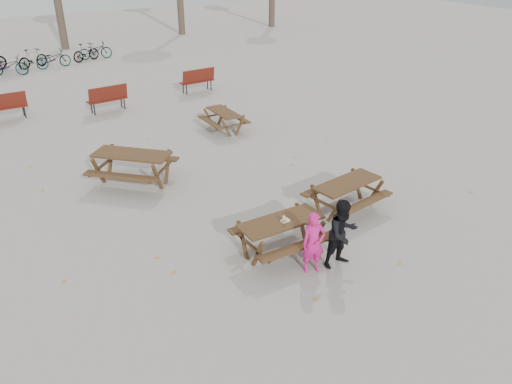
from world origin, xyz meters
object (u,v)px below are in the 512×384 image
soda_bottle (284,220)px  picnic_table_north (133,168)px  food_tray (285,221)px  main_picnic_table (281,228)px  picnic_table_east (346,196)px  child (314,243)px  adult (343,234)px  picnic_table_far (224,121)px

soda_bottle → picnic_table_north: 5.23m
food_tray → soda_bottle: 0.09m
main_picnic_table → picnic_table_north: 5.10m
soda_bottle → picnic_table_east: bearing=18.5°
food_tray → picnic_table_north: 5.21m
child → picnic_table_north: size_ratio=0.64×
adult → main_picnic_table: bearing=127.2°
picnic_table_east → picnic_table_far: (0.12, 6.57, -0.04)m
main_picnic_table → adult: 1.31m
adult → picnic_table_east: size_ratio=0.83×
picnic_table_north → picnic_table_far: (4.07, 2.40, -0.10)m
food_tray → child: child is taller
food_tray → picnic_table_far: size_ratio=0.11×
soda_bottle → child: bearing=-77.1°
main_picnic_table → food_tray: 0.23m
soda_bottle → adult: bearing=-48.3°
child → picnic_table_far: (2.35, 8.16, -0.32)m
soda_bottle → picnic_table_far: bearing=71.1°
food_tray → picnic_table_east: bearing=18.1°
picnic_table_far → picnic_table_north: bearing=120.8°
child → picnic_table_north: 6.02m
main_picnic_table → soda_bottle: bearing=-93.5°
picnic_table_far → child: bearing=164.2°
food_tray → main_picnic_table: bearing=123.2°
picnic_table_north → picnic_table_far: 4.72m
food_tray → soda_bottle: (-0.06, -0.04, 0.05)m
adult → picnic_table_far: adult is taller
picnic_table_north → food_tray: bearing=-27.3°
food_tray → adult: (0.75, -0.95, -0.05)m
adult → picnic_table_north: (-2.35, 5.89, -0.30)m
child → picnic_table_north: (-1.72, 5.76, -0.22)m
main_picnic_table → food_tray: (0.05, -0.08, 0.21)m
picnic_table_east → picnic_table_north: size_ratio=0.87×
main_picnic_table → child: bearing=-79.2°
child → food_tray: bearing=117.2°
food_tray → soda_bottle: soda_bottle is taller
child → picnic_table_east: (2.23, 1.59, -0.27)m
picnic_table_north → soda_bottle: bearing=-28.0°
food_tray → picnic_table_far: food_tray is taller
child → adult: bearing=7.9°
food_tray → picnic_table_east: (2.35, 0.77, -0.41)m
food_tray → adult: size_ratio=0.12×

